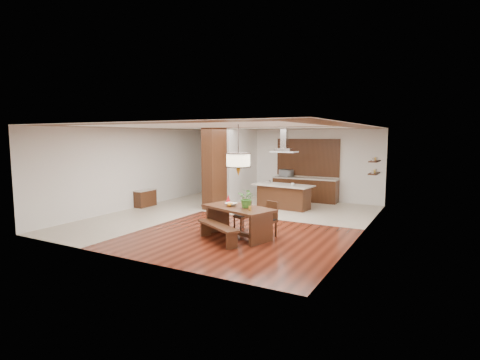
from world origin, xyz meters
The scene contains 25 objects.
room_shell centered at (0.00, 0.00, 2.06)m, with size 9.00×9.04×2.92m.
tile_hallway centered at (-2.75, 0.00, 0.01)m, with size 2.50×9.00×0.01m, color beige.
tile_kitchen centered at (1.25, 2.50, 0.01)m, with size 5.50×4.00×0.01m, color beige.
soffit_band centered at (0.00, 0.00, 2.88)m, with size 8.00×9.00×0.02m, color #3F220F.
partition_pier centered at (-1.40, 1.20, 1.45)m, with size 0.45×1.00×2.90m, color black.
partition_stub centered at (-1.40, 3.30, 1.45)m, with size 0.18×2.40×2.90m, color silver.
hallway_console centered at (-3.81, 0.20, 0.32)m, with size 0.37×0.88×0.63m, color black.
hallway_doorway centered at (-2.70, 4.40, 1.05)m, with size 1.10×0.20×2.10m, color black.
rear_counter centered at (1.00, 4.20, 0.48)m, with size 2.60×0.62×0.95m.
kitchen_window centered at (1.00, 4.46, 1.75)m, with size 2.60×0.08×1.50m, color #9A5A2E.
shelf_lower centered at (3.87, 2.60, 1.40)m, with size 0.26×0.90×0.04m, color black.
shelf_upper centered at (3.87, 2.60, 1.80)m, with size 0.26×0.90×0.04m, color black.
dining_table centered at (1.24, -1.83, 0.58)m, with size 2.10×1.50×0.79m.
dining_bench centered at (1.03, -2.48, 0.22)m, with size 1.55×0.34×0.43m, color black, non-canonical shape.
dining_chair_left centered at (0.98, -1.13, 0.43)m, with size 0.38×0.38×0.85m, color black, non-canonical shape.
dining_chair_right centered at (1.88, -1.43, 0.46)m, with size 0.40×0.40×0.92m, color black, non-canonical shape.
pendant_lantern centered at (1.24, -1.83, 2.25)m, with size 0.64×0.64×1.31m, color beige, non-canonical shape.
foliage_plant centered at (1.50, -1.82, 1.04)m, with size 0.44×0.39×0.49m, color #3A7B29.
fruit_bowl centered at (1.00, -1.76, 0.83)m, with size 0.31×0.31×0.08m, color beige.
napkin_cone centered at (0.78, -1.54, 0.91)m, with size 0.15×0.15×0.24m, color red.
gold_ornament centered at (1.70, -2.06, 0.84)m, with size 0.07×0.07×0.11m, color gold.
kitchen_island centered at (0.82, 2.34, 0.45)m, with size 2.22×1.16×0.88m.
range_hood centered at (0.82, 2.35, 2.46)m, with size 0.90×0.55×0.87m, color silver, non-canonical shape.
island_cup centered at (1.21, 2.21, 0.92)m, with size 0.11×0.11×0.09m, color silver.
microwave centered at (0.18, 4.18, 1.10)m, with size 0.53×0.36×0.29m, color silver.
Camera 1 is at (5.82, -10.14, 2.60)m, focal length 28.00 mm.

